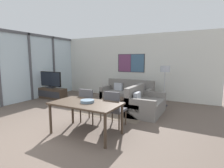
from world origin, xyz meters
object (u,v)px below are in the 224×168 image
object	(u,v)px
dining_table	(86,106)
sofa_side	(144,105)
floor_lamp	(165,72)
dining_chair_centre	(114,107)
dining_chair_left	(89,104)
coffee_table	(113,101)
television	(50,80)
fruit_bowl	(87,101)
sofa_main	(128,95)
tv_console	(51,93)

from	to	relation	value
dining_table	sofa_side	bearing A→B (deg)	72.27
floor_lamp	dining_chair_centre	bearing A→B (deg)	-103.86
sofa_side	dining_chair_left	distance (m)	1.85
dining_table	dining_chair_left	size ratio (longest dim) A/B	1.70
sofa_side	coffee_table	world-z (taller)	sofa_side
television	dining_chair_centre	size ratio (longest dim) A/B	1.33
fruit_bowl	floor_lamp	world-z (taller)	floor_lamp
dining_table	floor_lamp	distance (m)	3.60
dining_table	dining_chair_centre	distance (m)	0.77
sofa_main	sofa_side	xyz separation A→B (m)	(1.08, -1.22, -0.00)
sofa_side	dining_chair_centre	xyz separation A→B (m)	(-0.30, -1.47, 0.24)
television	floor_lamp	bearing A→B (deg)	13.47
tv_console	floor_lamp	size ratio (longest dim) A/B	1.05
tv_console	sofa_main	world-z (taller)	sofa_main
dining_chair_left	floor_lamp	xyz separation A→B (m)	(1.43, 2.75, 0.74)
dining_chair_centre	floor_lamp	xyz separation A→B (m)	(0.67, 2.73, 0.74)
television	sofa_side	distance (m)	4.33
television	sofa_main	bearing A→B (deg)	18.65
tv_console	dining_chair_left	bearing A→B (deg)	-26.83
sofa_main	floor_lamp	bearing A→B (deg)	1.29
television	dining_chair_left	distance (m)	3.63
tv_console	television	bearing A→B (deg)	90.00
sofa_main	television	bearing A→B (deg)	-161.35
dining_table	dining_chair_left	distance (m)	0.76
coffee_table	dining_chair_centre	size ratio (longest dim) A/B	0.88
tv_console	television	size ratio (longest dim) A/B	1.26
fruit_bowl	floor_lamp	distance (m)	3.55
dining_chair_left	floor_lamp	world-z (taller)	floor_lamp
sofa_main	coffee_table	bearing A→B (deg)	-90.00
tv_console	dining_chair_left	size ratio (longest dim) A/B	1.67
coffee_table	floor_lamp	bearing A→B (deg)	42.04
dining_chair_left	tv_console	bearing A→B (deg)	153.17
tv_console	dining_chair_centre	distance (m)	4.31
dining_table	floor_lamp	xyz separation A→B (m)	(1.05, 3.39, 0.60)
sofa_side	dining_table	xyz separation A→B (m)	(-0.68, -2.13, 0.38)
coffee_table	television	bearing A→B (deg)	176.59
dining_table	television	bearing A→B (deg)	147.77
television	dining_table	xyz separation A→B (m)	(3.61, -2.27, -0.18)
sofa_side	coffee_table	xyz separation A→B (m)	(-1.08, -0.05, 0.01)
tv_console	dining_chair_centre	size ratio (longest dim) A/B	1.67
coffee_table	dining_chair_left	bearing A→B (deg)	-89.32
sofa_main	fruit_bowl	size ratio (longest dim) A/B	6.50
coffee_table	fruit_bowl	world-z (taller)	fruit_bowl
floor_lamp	coffee_table	bearing A→B (deg)	-137.96
sofa_main	dining_chair_centre	size ratio (longest dim) A/B	2.18
sofa_side	dining_chair_left	world-z (taller)	dining_chair_left
sofa_main	fruit_bowl	world-z (taller)	sofa_main
tv_console	sofa_side	distance (m)	4.29
television	sofa_main	distance (m)	3.43
dining_table	floor_lamp	size ratio (longest dim) A/B	1.07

